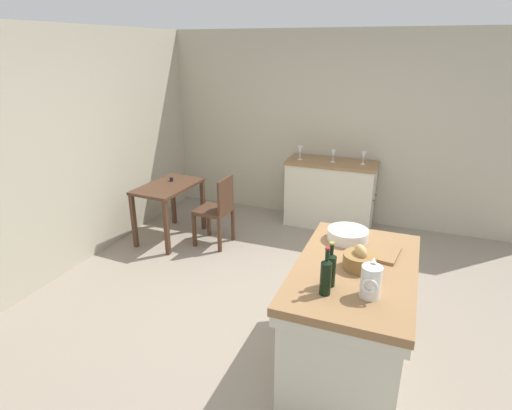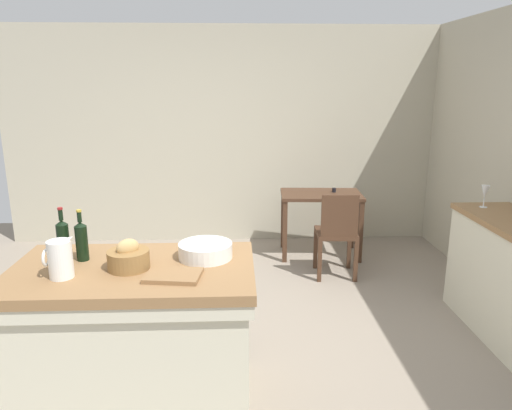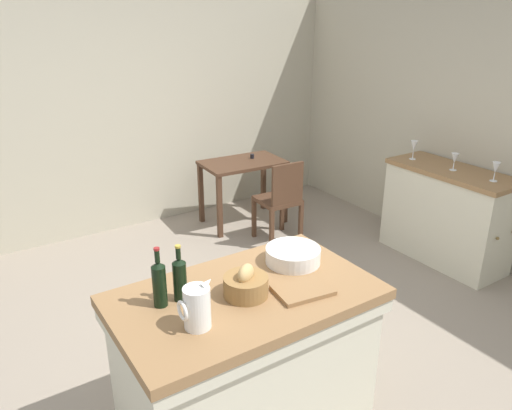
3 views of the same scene
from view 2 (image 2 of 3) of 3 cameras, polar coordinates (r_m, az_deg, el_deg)
ground_plane at (r=3.79m, az=-4.19°, el=-16.35°), size 6.76×6.76×0.00m
wall_back at (r=5.89m, az=-3.72°, el=8.19°), size 5.32×0.12×2.60m
island_table at (r=3.05m, az=-14.12°, el=-14.48°), size 1.41×0.84×0.90m
side_cabinet at (r=4.23m, az=28.29°, el=-7.77°), size 0.52×1.22×0.92m
writing_desk at (r=5.44m, az=7.79°, el=0.20°), size 0.93×0.61×0.78m
wooden_chair at (r=4.86m, az=9.67°, el=-3.19°), size 0.42×0.42×0.89m
pitcher at (r=2.81m, az=-22.43°, el=-5.97°), size 0.17×0.13×0.25m
wash_bowl at (r=2.92m, az=-6.08°, el=-5.44°), size 0.33×0.33×0.09m
bread_basket at (r=2.83m, az=-15.04°, el=-6.15°), size 0.24×0.24×0.18m
cutting_board at (r=2.67m, az=-9.87°, el=-8.32°), size 0.32×0.25×0.02m
wine_bottle_dark at (r=3.03m, az=-20.18°, el=-3.96°), size 0.07×0.07×0.31m
wine_bottle_amber at (r=3.07m, az=-22.11°, el=-3.80°), size 0.07×0.07×0.33m
wine_glass_middle at (r=4.40m, az=25.75°, el=1.37°), size 0.07×0.07×0.19m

